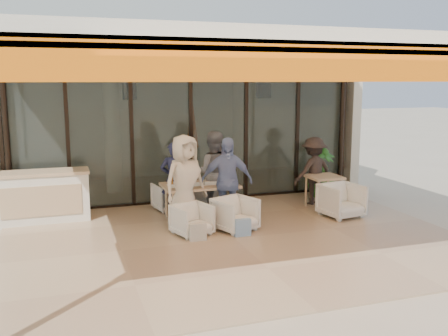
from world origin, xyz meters
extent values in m
plane|color=#C6B293|center=(0.00, 0.00, 0.00)|extent=(70.00, 70.00, 0.00)
cube|color=tan|center=(0.00, 0.00, 0.01)|extent=(8.00, 6.00, 0.01)
cube|color=silver|center=(0.00, 0.00, 3.30)|extent=(8.00, 6.00, 0.20)
cube|color=orange|center=(0.00, -2.94, 3.02)|extent=(8.00, 0.12, 0.45)
cube|color=#F34E14|center=(0.00, -2.25, 3.14)|extent=(8.00, 1.50, 0.06)
cylinder|color=black|center=(-3.88, 2.88, 1.60)|extent=(0.12, 0.12, 3.20)
cylinder|color=black|center=(3.88, 2.88, 1.60)|extent=(0.12, 0.12, 3.20)
cube|color=#9EADA3|center=(0.00, 3.00, 1.60)|extent=(8.00, 0.03, 3.20)
cube|color=black|center=(0.00, 3.00, 0.04)|extent=(8.00, 0.10, 0.08)
cube|color=black|center=(0.00, 3.00, 3.16)|extent=(8.00, 0.10, 0.08)
cube|color=black|center=(-4.00, 3.00, 1.60)|extent=(0.08, 0.10, 3.20)
cube|color=black|center=(-2.70, 3.00, 1.60)|extent=(0.08, 0.10, 3.20)
cube|color=black|center=(-1.35, 3.00, 1.60)|extent=(0.08, 0.10, 3.20)
cube|color=black|center=(0.00, 3.00, 1.60)|extent=(0.08, 0.10, 3.20)
cube|color=black|center=(1.35, 3.00, 1.60)|extent=(0.08, 0.10, 3.20)
cube|color=black|center=(2.70, 3.00, 1.60)|extent=(0.08, 0.10, 3.20)
cube|color=black|center=(4.00, 3.00, 1.60)|extent=(0.08, 0.10, 3.20)
cube|color=silver|center=(0.00, 6.50, 1.70)|extent=(9.00, 0.25, 3.40)
cube|color=silver|center=(4.40, 4.75, 1.70)|extent=(0.25, 3.50, 3.40)
cube|color=silver|center=(0.00, 4.75, 3.40)|extent=(9.00, 3.50, 0.25)
cube|color=tan|center=(0.00, 4.75, 0.01)|extent=(8.00, 3.50, 0.02)
cylinder|color=silver|center=(-1.60, 4.60, 1.50)|extent=(0.40, 0.40, 3.00)
cylinder|color=silver|center=(1.80, 4.60, 1.50)|extent=(0.40, 0.40, 3.00)
cylinder|color=black|center=(-1.20, 4.20, 3.00)|extent=(0.03, 0.03, 0.70)
cube|color=black|center=(-1.20, 4.20, 2.55)|extent=(0.30, 0.30, 0.40)
sphere|color=#FFBF72|center=(-1.20, 4.20, 2.55)|extent=(0.18, 0.18, 0.18)
cylinder|color=black|center=(2.30, 4.20, 3.00)|extent=(0.03, 0.03, 0.70)
cube|color=black|center=(2.30, 4.20, 2.55)|extent=(0.30, 0.30, 0.40)
sphere|color=#FFBF72|center=(2.30, 4.20, 2.55)|extent=(0.18, 0.18, 0.18)
cylinder|color=black|center=(0.30, 4.00, 0.05)|extent=(0.40, 0.40, 0.05)
cylinder|color=black|center=(0.30, 4.00, 1.05)|extent=(0.04, 0.04, 2.10)
cone|color=orange|center=(0.30, 4.00, 1.70)|extent=(0.32, 0.32, 1.10)
cube|color=silver|center=(-3.26, 2.30, 0.50)|extent=(1.80, 0.60, 1.00)
cube|color=tan|center=(-3.26, 2.30, 1.01)|extent=(1.85, 0.65, 0.06)
cube|color=tan|center=(-3.26, 1.99, 0.50)|extent=(1.50, 0.02, 0.60)
cube|color=tan|center=(-0.23, 1.45, 0.72)|extent=(1.50, 0.90, 0.05)
cube|color=white|center=(-0.23, 1.45, 0.74)|extent=(1.30, 0.35, 0.01)
cylinder|color=tan|center=(-0.85, 1.13, 0.35)|extent=(0.06, 0.06, 0.70)
cylinder|color=tan|center=(0.39, 1.13, 0.35)|extent=(0.06, 0.06, 0.70)
cylinder|color=tan|center=(-0.85, 1.77, 0.35)|extent=(0.06, 0.06, 0.70)
cylinder|color=tan|center=(0.39, 1.77, 0.35)|extent=(0.06, 0.06, 0.70)
cylinder|color=white|center=(-0.68, 1.30, 0.81)|extent=(0.06, 0.06, 0.11)
cylinder|color=white|center=(-0.48, 1.65, 0.81)|extent=(0.06, 0.06, 0.11)
cylinder|color=white|center=(-0.18, 1.35, 0.81)|extent=(0.06, 0.06, 0.11)
cylinder|color=white|center=(0.07, 1.63, 0.81)|extent=(0.06, 0.06, 0.11)
cylinder|color=white|center=(0.27, 1.25, 0.81)|extent=(0.06, 0.06, 0.11)
cylinder|color=#924D15|center=(-0.78, 1.60, 0.83)|extent=(0.07, 0.07, 0.16)
cylinder|color=black|center=(-0.33, 1.73, 0.83)|extent=(0.09, 0.09, 0.17)
cylinder|color=black|center=(-0.33, 1.73, 0.93)|extent=(0.10, 0.10, 0.01)
cylinder|color=white|center=(-0.68, 1.15, 0.76)|extent=(0.22, 0.22, 0.01)
cylinder|color=white|center=(0.22, 1.15, 0.76)|extent=(0.22, 0.22, 0.01)
cylinder|color=white|center=(-0.68, 1.77, 0.76)|extent=(0.22, 0.22, 0.01)
cylinder|color=white|center=(0.22, 1.77, 0.76)|extent=(0.22, 0.22, 0.01)
imported|color=white|center=(-0.65, 2.40, 0.33)|extent=(0.74, 0.71, 0.67)
imported|color=white|center=(0.19, 2.40, 0.30)|extent=(0.72, 0.69, 0.60)
imported|color=white|center=(-0.65, 0.50, 0.32)|extent=(0.78, 0.75, 0.64)
imported|color=white|center=(0.19, 0.50, 0.36)|extent=(0.88, 0.86, 0.71)
imported|color=#191E37|center=(-0.65, 1.90, 0.79)|extent=(0.65, 0.50, 1.57)
imported|color=slate|center=(0.19, 1.90, 0.88)|extent=(1.01, 0.88, 1.76)
imported|color=beige|center=(-0.65, 1.00, 0.90)|extent=(1.03, 0.85, 1.81)
imported|color=#6E7FB8|center=(0.19, 1.00, 0.87)|extent=(1.08, 0.61, 1.73)
cube|color=silver|center=(-0.65, 0.10, 0.17)|extent=(0.30, 0.10, 0.34)
cube|color=#99BFD8|center=(0.19, 0.10, 0.17)|extent=(0.30, 0.10, 0.34)
cube|color=tan|center=(2.60, 1.45, 0.72)|extent=(0.70, 0.70, 0.05)
cylinder|color=tan|center=(2.32, 1.17, 0.35)|extent=(0.05, 0.05, 0.70)
cylinder|color=tan|center=(2.88, 1.17, 0.35)|extent=(0.05, 0.05, 0.70)
cylinder|color=tan|center=(2.32, 1.73, 0.35)|extent=(0.05, 0.05, 0.70)
cylinder|color=tan|center=(2.88, 1.73, 0.35)|extent=(0.05, 0.05, 0.70)
imported|color=white|center=(2.60, 0.70, 0.39)|extent=(0.86, 0.82, 0.78)
imported|color=black|center=(2.58, 1.88, 0.78)|extent=(1.10, 0.76, 1.55)
imported|color=#1E5919|center=(3.13, 2.48, 0.64)|extent=(0.98, 0.98, 1.27)
camera|label=1|loc=(-2.90, -8.04, 2.81)|focal=40.00mm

